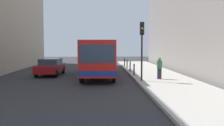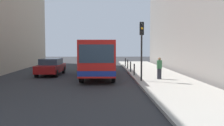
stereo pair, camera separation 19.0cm
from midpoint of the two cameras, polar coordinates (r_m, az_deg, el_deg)
name	(u,v)px [view 1 (the left image)]	position (r m, az deg, el deg)	size (l,w,h in m)	color
ground_plane	(92,80)	(19.83, -4.73, -3.73)	(80.00, 80.00, 0.00)	#2D2D30
sidewalk	(162,79)	(20.32, 10.70, -3.39)	(4.40, 40.00, 0.15)	#ADA89E
bus	(99,56)	(22.22, -3.16, 1.57)	(2.64, 11.05, 3.00)	red
car_beside_bus	(51,66)	(23.30, -13.63, -0.74)	(2.01, 4.47, 1.48)	maroon
traffic_light	(142,40)	(18.12, 6.32, 5.06)	(0.28, 0.33, 4.10)	black
bollard_near	(134,69)	(21.62, 4.64, -1.43)	(0.11, 0.11, 0.95)	black
bollard_mid	(130,66)	(24.57, 3.80, -0.77)	(0.11, 0.11, 0.95)	black
bollard_far	(127,64)	(27.53, 3.14, -0.26)	(0.11, 0.11, 0.95)	black
bollard_farthest	(125,62)	(30.49, 2.61, 0.15)	(0.11, 0.11, 0.95)	black
pedestrian_near_signal	(159,68)	(19.39, 10.14, -1.16)	(0.38, 0.38, 1.60)	#26262D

